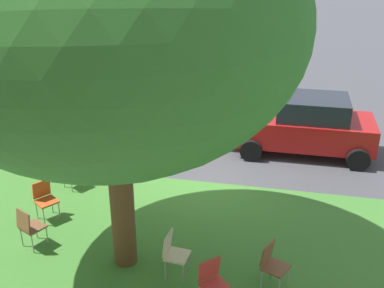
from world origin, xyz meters
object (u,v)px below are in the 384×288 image
Objects in this scene: parked_car at (307,125)px; chair_2 at (173,251)px; chair_0 at (71,167)px; street_tree at (109,23)px; chair_5 at (45,197)px; chair_1 at (29,225)px; school_bus at (66,70)px; chair_3 at (213,280)px; chair_4 at (272,262)px.

chair_2 is at bearing 67.80° from parked_car.
street_tree is at bearing 131.82° from chair_0.
chair_0 and chair_5 have the same top height.
chair_1 is 0.24× the size of parked_car.
school_bus reaches higher than chair_0.
chair_3 is at bearing 154.62° from chair_5.
chair_3 is at bearing 76.33° from parked_car.
school_bus is (2.11, -6.42, 1.24)m from chair_1.
chair_4 and chair_5 have the same top height.
street_tree reaches higher than chair_5.
chair_0 is at bearing -48.18° from street_tree.
parked_car is (-3.39, -5.66, -3.66)m from street_tree.
chair_0 and chair_2 have the same top height.
school_bus is at bearing -57.62° from street_tree.
street_tree is 7.70× the size of chair_2.
school_bus is (7.47, -0.77, 0.92)m from parked_car.
chair_1 is 1.00× the size of chair_2.
chair_0 is at bearing -39.43° from chair_3.
chair_3 is (-4.04, 3.32, 0.00)m from chair_0.
school_bus is at bearing -52.63° from chair_2.
street_tree is 0.65× the size of school_bus.
chair_3 is at bearing 129.04° from school_bus.
chair_3 is 4.42m from chair_5.
chair_4 is at bearing 166.04° from chair_5.
chair_2 is at bearing 1.48° from chair_4.
chair_2 is at bearing 140.04° from chair_0.
street_tree reaches higher than chair_0.
school_bus is (1.85, -3.94, 1.24)m from chair_0.
chair_5 is at bearing -21.84° from chair_2.
street_tree is 7.70× the size of chair_3.
street_tree is 7.70× the size of chair_1.
street_tree is 7.70× the size of chair_5.
chair_1 is 0.08× the size of school_bus.
chair_0 is 1.00× the size of chair_5.
chair_2 is (-2.96, 0.23, 0.00)m from chair_1.
chair_1 is at bearing 46.50° from parked_car.
chair_0 is 2.49m from chair_1.
school_bus is (1.90, -5.37, 1.24)m from chair_5.
chair_2 is 6.34m from parked_car.
chair_1 is 3.87m from chair_3.
chair_4 is at bearing -144.78° from chair_3.
chair_4 is 9.58m from school_bus.
school_bus reaches higher than chair_5.
chair_3 is at bearing 35.22° from chair_4.
chair_0 is at bearing 29.37° from parked_car.
school_bus is (4.08, -6.43, -2.73)m from street_tree.
chair_2 is 0.24× the size of parked_car.
parked_car reaches higher than chair_0.
chair_5 is (2.18, -1.06, -3.97)m from street_tree.
chair_0 is 1.00× the size of chair_4.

